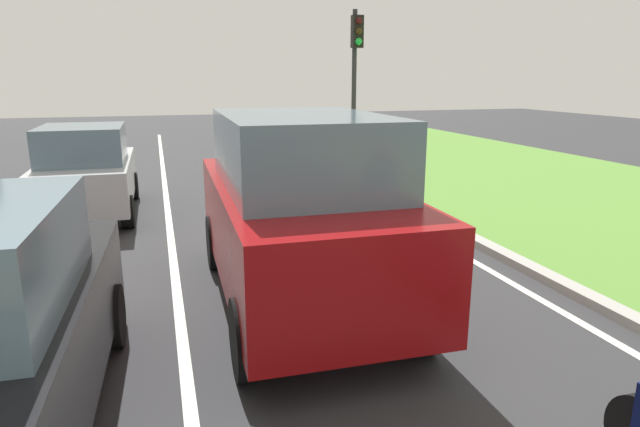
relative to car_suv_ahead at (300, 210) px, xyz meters
The scene contains 8 objects.
ground_plane 5.25m from the car_suv_ahead, 98.24° to the left, with size 60.00×60.00×0.00m, color #2D2D30.
lane_line_center 5.40m from the car_suv_ahead, 105.80° to the left, with size 0.12×32.00×0.01m, color silver.
lane_line_right_edge 5.94m from the car_suv_ahead, 60.52° to the left, with size 0.12×32.00×0.01m, color silver.
grass_verge_right 9.34m from the car_suv_ahead, 33.14° to the left, with size 9.00×48.00×0.06m, color #548433.
curb_right 6.18m from the car_suv_ahead, 56.42° to the left, with size 0.24×48.00×0.12m, color #9E9B93.
car_suv_ahead is the anchor object (origin of this frame).
car_hatchback_far 6.11m from the car_suv_ahead, 118.34° to the left, with size 1.74×3.71×1.78m.
traffic_light_near_right 10.59m from the car_suv_ahead, 66.16° to the left, with size 0.32×0.50×4.57m.
Camera 1 is at (-0.80, 3.01, 2.67)m, focal length 30.33 mm.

